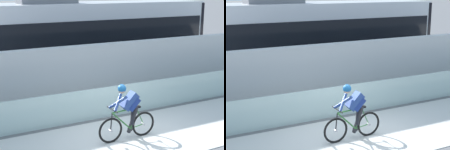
{
  "view_description": "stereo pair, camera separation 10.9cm",
  "coord_description": "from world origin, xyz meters",
  "views": [
    {
      "loc": [
        -5.0,
        -8.13,
        4.17
      ],
      "look_at": [
        0.61,
        2.35,
        1.25
      ],
      "focal_mm": 58.43,
      "sensor_mm": 36.0,
      "label": 1
    },
    {
      "loc": [
        -4.9,
        -8.18,
        4.17
      ],
      "look_at": [
        0.61,
        2.35,
        1.25
      ],
      "focal_mm": 58.43,
      "sensor_mm": 36.0,
      "label": 2
    }
  ],
  "objects": [
    {
      "name": "concrete_barrier_wall",
      "position": [
        0.0,
        3.65,
        1.05
      ],
      "size": [
        32.0,
        0.36,
        2.11
      ],
      "primitive_type": "cube",
      "color": "silver",
      "rests_on": "ground"
    },
    {
      "name": "ground_plane",
      "position": [
        0.0,
        0.0,
        0.0
      ],
      "size": [
        200.0,
        200.0,
        0.0
      ],
      "primitive_type": "plane",
      "color": "slate"
    },
    {
      "name": "cyclist_on_bike",
      "position": [
        -0.16,
        0.0,
        0.78
      ],
      "size": [
        1.77,
        0.58,
        1.61
      ],
      "color": "black",
      "rests_on": "ground"
    },
    {
      "name": "tram",
      "position": [
        1.89,
        6.85,
        1.89
      ],
      "size": [
        11.06,
        2.54,
        3.81
      ],
      "color": "silver",
      "rests_on": "ground"
    },
    {
      "name": "tram_rail_far",
      "position": [
        0.0,
        7.57,
        0.0
      ],
      "size": [
        32.0,
        0.08,
        0.01
      ],
      "primitive_type": "cube",
      "color": "#595654",
      "rests_on": "ground"
    },
    {
      "name": "tram_rail_near",
      "position": [
        0.0,
        6.13,
        0.0
      ],
      "size": [
        32.0,
        0.08,
        0.01
      ],
      "primitive_type": "cube",
      "color": "#595654",
      "rests_on": "ground"
    },
    {
      "name": "bike_path_deck",
      "position": [
        0.0,
        0.0,
        0.01
      ],
      "size": [
        32.0,
        3.2,
        0.01
      ],
      "primitive_type": "cube",
      "color": "silver",
      "rests_on": "ground"
    },
    {
      "name": "glass_parapet",
      "position": [
        0.0,
        1.85,
        0.51
      ],
      "size": [
        32.0,
        0.05,
        1.01
      ],
      "primitive_type": "cube",
      "color": "#ADC6C1",
      "rests_on": "ground"
    }
  ]
}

